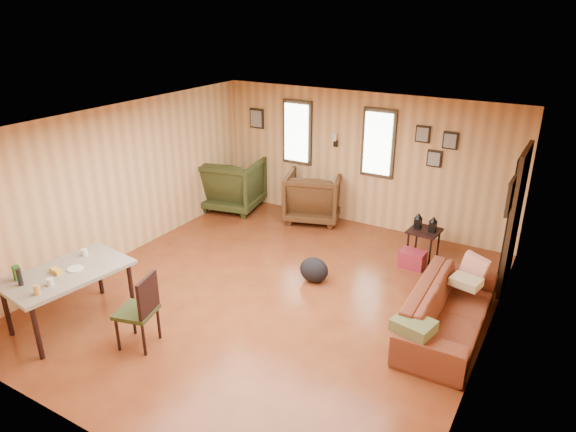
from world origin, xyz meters
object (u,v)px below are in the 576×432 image
at_px(recliner_green, 232,182).
at_px(side_table, 425,228).
at_px(sofa, 450,302).
at_px(end_table, 306,195).
at_px(recliner_brown, 314,194).
at_px(dining_table, 66,276).

bearing_deg(recliner_green, side_table, 165.06).
height_order(sofa, end_table, sofa).
distance_m(recliner_brown, dining_table, 4.69).
distance_m(sofa, end_table, 4.27).
height_order(recliner_brown, dining_table, recliner_brown).
bearing_deg(recliner_green, sofa, 145.01).
relative_size(recliner_brown, end_table, 1.59).
xyz_separation_m(recliner_brown, side_table, (2.24, -0.52, -0.00)).
xyz_separation_m(side_table, dining_table, (-3.28, -4.05, 0.17)).
distance_m(end_table, dining_table, 4.89).
height_order(sofa, dining_table, dining_table).
height_order(recliner_brown, end_table, recliner_brown).
bearing_deg(side_table, sofa, -64.95).
distance_m(recliner_green, end_table, 1.47).
bearing_deg(recliner_brown, sofa, 124.99).
relative_size(recliner_brown, dining_table, 0.65).
height_order(sofa, side_table, sofa).
height_order(end_table, side_table, side_table).
bearing_deg(recliner_brown, recliner_green, -7.96).
height_order(recliner_brown, recliner_green, recliner_green).
bearing_deg(end_table, side_table, -17.01).
distance_m(sofa, recliner_brown, 3.89).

